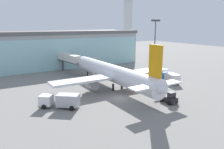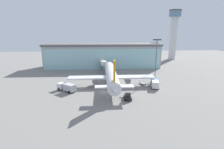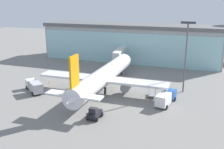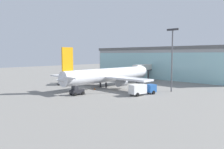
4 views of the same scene
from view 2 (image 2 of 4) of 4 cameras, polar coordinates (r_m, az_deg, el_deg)
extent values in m
plane|color=gray|center=(57.65, -2.18, -5.69)|extent=(240.00, 240.00, 0.00)
cube|color=#A0A0A0|center=(96.85, -3.06, 5.92)|extent=(61.46, 14.26, 11.61)
cube|color=#9ACFD4|center=(90.26, -3.04, 4.95)|extent=(60.01, 1.33, 10.45)
cube|color=#5E5E5E|center=(96.16, -3.11, 9.70)|extent=(62.69, 14.54, 1.20)
cube|color=silver|center=(84.93, -3.06, 4.05)|extent=(3.46, 11.93, 2.40)
cube|color=#3F3F47|center=(85.11, -3.05, 3.35)|extent=(3.50, 11.93, 0.30)
cylinder|color=#4C4C51|center=(89.78, -3.39, 2.66)|extent=(0.70, 0.70, 3.55)
cylinder|color=silver|center=(131.02, 19.35, 11.04)|extent=(4.77, 4.77, 28.71)
cylinder|color=slate|center=(131.40, 19.96, 18.16)|extent=(7.87, 7.87, 4.00)
cylinder|color=#3F3F44|center=(131.62, 20.04, 19.15)|extent=(8.27, 8.27, 0.60)
cylinder|color=#59595E|center=(71.62, 14.13, 4.38)|extent=(0.36, 0.36, 15.92)
cube|color=#333338|center=(70.77, 14.54, 10.94)|extent=(3.20, 0.40, 0.50)
cylinder|color=silver|center=(64.50, -0.26, -0.16)|extent=(4.33, 33.24, 4.05)
cone|color=silver|center=(80.68, -0.95, 2.73)|extent=(4.07, 3.03, 4.05)
cone|color=silver|center=(48.61, 0.88, -4.96)|extent=(3.68, 4.03, 3.64)
cube|color=silver|center=(63.00, -0.17, -0.89)|extent=(31.00, 4.46, 0.50)
cube|color=silver|center=(49.37, 0.79, -3.91)|extent=(11.02, 2.49, 0.30)
cube|color=orange|center=(48.68, 0.77, 1.17)|extent=(0.39, 3.20, 5.91)
cylinder|color=gray|center=(63.78, -5.49, -2.03)|extent=(2.13, 3.22, 2.10)
cylinder|color=gray|center=(64.44, 5.03, -1.85)|extent=(2.13, 3.22, 2.10)
cylinder|color=black|center=(62.65, -1.23, -3.28)|extent=(0.50, 0.50, 1.60)
cylinder|color=black|center=(62.79, 0.99, -3.24)|extent=(0.50, 0.50, 1.60)
cylinder|color=black|center=(78.37, -0.84, 0.27)|extent=(0.40, 0.40, 1.60)
cube|color=silver|center=(61.74, -16.25, -3.54)|extent=(3.09, 3.09, 1.90)
cube|color=#B2B2B7|center=(58.60, -13.67, -4.16)|extent=(4.49, 4.23, 2.20)
cylinder|color=black|center=(61.39, -16.99, -4.62)|extent=(0.89, 0.80, 0.90)
cylinder|color=black|center=(62.68, -15.41, -4.13)|extent=(0.89, 0.80, 0.90)
cylinder|color=black|center=(57.55, -13.76, -5.66)|extent=(0.89, 0.80, 0.90)
cylinder|color=black|center=(58.92, -12.16, -5.10)|extent=(0.89, 0.80, 0.90)
cube|color=#2659A5|center=(66.45, 13.58, -2.12)|extent=(2.62, 2.62, 1.90)
cube|color=white|center=(62.40, 13.92, -3.06)|extent=(3.00, 4.38, 2.20)
cylinder|color=black|center=(66.61, 12.59, -2.88)|extent=(0.48, 0.94, 0.90)
cylinder|color=black|center=(66.83, 14.47, -2.94)|extent=(0.48, 0.94, 0.90)
cylinder|color=black|center=(61.67, 12.93, -4.27)|extent=(0.48, 0.94, 0.90)
cylinder|color=black|center=(61.90, 14.97, -4.33)|extent=(0.48, 0.94, 0.90)
cube|color=gray|center=(66.37, 9.99, -2.75)|extent=(2.05, 3.03, 0.16)
cylinder|color=black|center=(65.77, 10.94, -3.22)|extent=(0.19, 0.45, 0.44)
cylinder|color=gray|center=(65.53, 10.97, -2.53)|extent=(0.08, 0.08, 0.90)
cylinder|color=black|center=(65.20, 9.79, -3.32)|extent=(0.19, 0.45, 0.44)
cylinder|color=gray|center=(64.96, 9.82, -2.63)|extent=(0.08, 0.08, 0.90)
cylinder|color=black|center=(67.72, 10.16, -2.68)|extent=(0.19, 0.45, 0.44)
cylinder|color=gray|center=(67.49, 10.19, -2.01)|extent=(0.08, 0.08, 0.90)
cylinder|color=black|center=(67.16, 9.03, -2.78)|extent=(0.19, 0.45, 0.44)
cylinder|color=gray|center=(66.93, 9.06, -2.10)|extent=(0.08, 0.08, 0.90)
cube|color=black|center=(51.31, 5.13, -7.27)|extent=(1.94, 3.28, 0.90)
cube|color=#26262B|center=(50.38, 5.23, -6.53)|extent=(1.44, 1.06, 1.00)
cylinder|color=black|center=(52.42, 3.99, -7.30)|extent=(0.39, 0.81, 0.80)
cylinder|color=black|center=(52.62, 5.96, -7.26)|extent=(0.39, 0.81, 0.80)
cylinder|color=black|center=(50.35, 4.23, -8.23)|extent=(0.39, 0.81, 0.80)
cylinder|color=black|center=(50.55, 6.28, -8.18)|extent=(0.39, 0.81, 0.80)
cone|color=orange|center=(58.88, 1.17, -4.97)|extent=(0.36, 0.36, 0.55)
cone|color=orange|center=(66.41, -13.69, -3.15)|extent=(0.36, 0.36, 0.55)
camera|label=1|loc=(30.11, -54.49, -0.25)|focal=35.00mm
camera|label=3|loc=(25.98, 73.19, 8.24)|focal=42.00mm
camera|label=4|loc=(53.04, 67.37, -5.28)|focal=35.00mm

